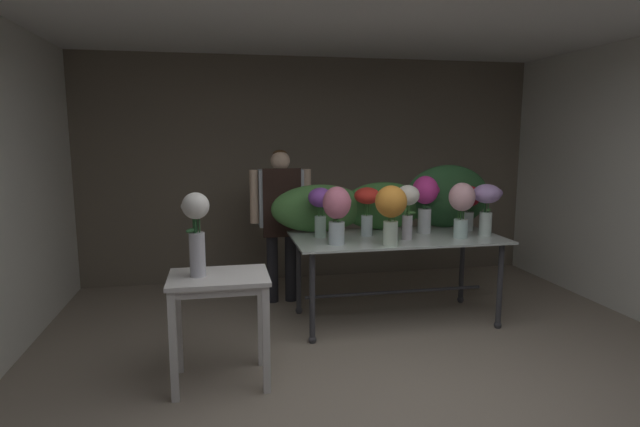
{
  "coord_description": "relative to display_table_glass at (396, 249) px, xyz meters",
  "views": [
    {
      "loc": [
        -1.14,
        -2.61,
        1.77
      ],
      "look_at": [
        -0.36,
        1.31,
        1.15
      ],
      "focal_mm": 28.66,
      "sensor_mm": 36.0,
      "label": 1
    }
  ],
  "objects": [
    {
      "name": "vase_blush_ranunculus",
      "position": [
        0.56,
        -0.18,
        0.44
      ],
      "size": [
        0.24,
        0.24,
        0.51
      ],
      "color": "silver",
      "rests_on": "display_table_glass"
    },
    {
      "name": "florist",
      "position": [
        -0.99,
        0.78,
        0.29
      ],
      "size": [
        0.64,
        0.24,
        1.61
      ],
      "color": "#232328",
      "rests_on": "ground"
    },
    {
      "name": "foliage_backdrop",
      "position": [
        0.07,
        0.35,
        0.39
      ],
      "size": [
        2.25,
        0.27,
        0.64
      ],
      "color": "#477F3D",
      "rests_on": "display_table_glass"
    },
    {
      "name": "vase_scarlet_anemones",
      "position": [
        -0.26,
        0.08,
        0.42
      ],
      "size": [
        0.24,
        0.24,
        0.46
      ],
      "color": "silver",
      "rests_on": "display_table_glass"
    },
    {
      "name": "vase_violet_carnations",
      "position": [
        -0.71,
        0.09,
        0.42
      ],
      "size": [
        0.22,
        0.22,
        0.46
      ],
      "color": "silver",
      "rests_on": "display_table_glass"
    },
    {
      "name": "wall_back",
      "position": [
        -0.47,
        1.73,
        0.63
      ],
      "size": [
        5.62,
        0.12,
        2.67
      ],
      "primitive_type": "cube",
      "color": "#706656",
      "rests_on": "ground"
    },
    {
      "name": "ground_plane",
      "position": [
        -0.47,
        -0.05,
        -0.7
      ],
      "size": [
        7.85,
        7.85,
        0.0
      ],
      "primitive_type": "plane",
      "color": "gray"
    },
    {
      "name": "side_table_white",
      "position": [
        -1.63,
        -0.92,
        -0.03
      ],
      "size": [
        0.69,
        0.51,
        0.79
      ],
      "color": "white",
      "rests_on": "ground"
    },
    {
      "name": "vase_magenta_freesia",
      "position": [
        0.32,
        0.11,
        0.46
      ],
      "size": [
        0.27,
        0.25,
        0.55
      ],
      "color": "silver",
      "rests_on": "display_table_glass"
    },
    {
      "name": "vase_rosy_snapdragons",
      "position": [
        -0.63,
        -0.23,
        0.42
      ],
      "size": [
        0.25,
        0.24,
        0.5
      ],
      "color": "silver",
      "rests_on": "display_table_glass"
    },
    {
      "name": "wall_right",
      "position": [
        2.34,
        -0.05,
        0.63
      ],
      "size": [
        0.12,
        3.69,
        2.67
      ],
      "primitive_type": "cube",
      "color": "silver",
      "rests_on": "ground"
    },
    {
      "name": "vase_white_roses_tall",
      "position": [
        -1.77,
        -0.92,
        0.42
      ],
      "size": [
        0.19,
        0.18,
        0.59
      ],
      "color": "silver",
      "rests_on": "side_table_white"
    },
    {
      "name": "vase_ivory_stock",
      "position": [
        0.04,
        -0.15,
        0.44
      ],
      "size": [
        0.21,
        0.21,
        0.49
      ],
      "color": "silver",
      "rests_on": "display_table_glass"
    },
    {
      "name": "vase_crimson_lilies",
      "position": [
        0.79,
        0.14,
        0.41
      ],
      "size": [
        0.23,
        0.23,
        0.44
      ],
      "color": "silver",
      "rests_on": "display_table_glass"
    },
    {
      "name": "display_table_glass",
      "position": [
        0.0,
        0.0,
        0.0
      ],
      "size": [
        1.94,
        0.94,
        0.83
      ],
      "color": "silver",
      "rests_on": "ground"
    },
    {
      "name": "wall_left",
      "position": [
        -3.28,
        -0.05,
        0.63
      ],
      "size": [
        0.12,
        3.69,
        2.67
      ],
      "primitive_type": "cube",
      "color": "silver",
      "rests_on": "ground"
    },
    {
      "name": "vase_lilac_hydrangea",
      "position": [
        0.83,
        -0.13,
        0.44
      ],
      "size": [
        0.29,
        0.26,
        0.49
      ],
      "color": "silver",
      "rests_on": "display_table_glass"
    },
    {
      "name": "vase_sunset_peonies",
      "position": [
        -0.19,
        -0.38,
        0.45
      ],
      "size": [
        0.27,
        0.27,
        0.52
      ],
      "color": "silver",
      "rests_on": "display_table_glass"
    },
    {
      "name": "ceiling_slab",
      "position": [
        -0.47,
        -0.05,
        2.03
      ],
      "size": [
        5.74,
        3.69,
        0.12
      ],
      "primitive_type": "cube",
      "color": "silver",
      "rests_on": "wall_back"
    }
  ]
}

